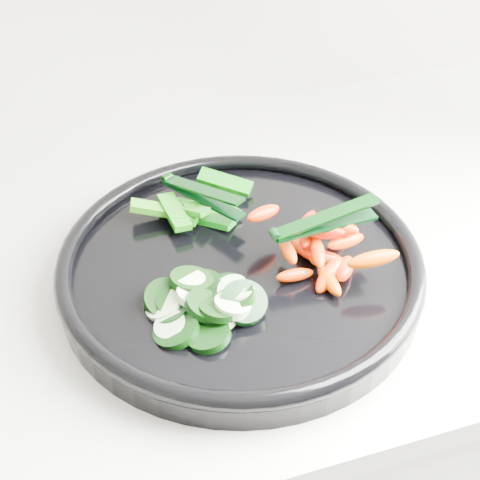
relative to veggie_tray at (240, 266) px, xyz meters
name	(u,v)px	position (x,y,z in m)	size (l,w,h in m)	color
veggie_tray	(240,266)	(0.00, 0.00, 0.00)	(0.47, 0.47, 0.04)	black
cucumber_pile	(198,302)	(-0.06, -0.05, 0.01)	(0.13, 0.12, 0.04)	black
carrot_pile	(323,247)	(0.08, -0.02, 0.02)	(0.13, 0.14, 0.05)	#E85300
pepper_pile	(195,208)	(-0.02, 0.09, 0.01)	(0.15, 0.10, 0.04)	#19750B
tong_carrot	(323,222)	(0.08, -0.02, 0.05)	(0.11, 0.02, 0.02)	black
tong_pepper	(200,193)	(-0.02, 0.10, 0.03)	(0.07, 0.10, 0.02)	black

